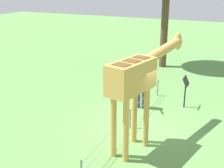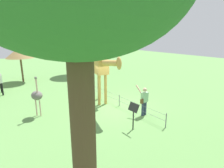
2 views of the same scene
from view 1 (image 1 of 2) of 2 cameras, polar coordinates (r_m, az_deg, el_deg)
The scene contains 5 objects.
ground_plane at distance 11.09m, azimuth 4.54°, elevation -8.34°, with size 60.00×60.00×0.00m, color #60934C.
giraffe at distance 9.15m, azimuth 4.77°, elevation 1.05°, with size 3.91×1.39×3.32m.
visitor at distance 12.48m, azimuth 5.49°, elevation -0.64°, with size 0.66×0.58×1.67m.
info_sign at distance 12.85m, azimuth 13.47°, elevation -0.28°, with size 0.56×0.21×1.32m.
wire_fence at distance 10.99m, azimuth 3.38°, elevation -6.24°, with size 7.05×0.05×0.75m.
Camera 1 is at (-9.31, -3.21, 5.12)m, focal length 49.40 mm.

